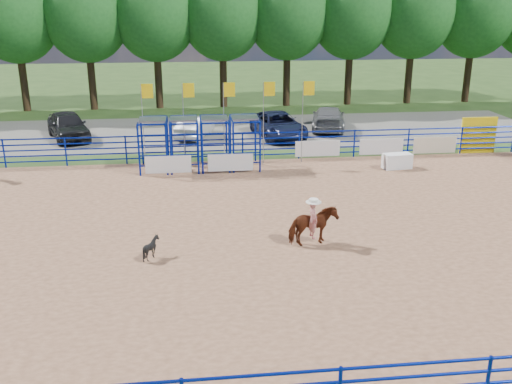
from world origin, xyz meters
The scene contains 13 objects.
ground centered at (0.00, 0.00, 0.00)m, with size 120.00×120.00×0.00m, color #365321.
arena_dirt centered at (0.00, 0.00, 0.01)m, with size 30.00×20.00×0.02m, color #9F704F.
gravel_strip centered at (0.00, 17.00, 0.01)m, with size 40.00×10.00×0.01m, color slate.
announcer_table centered at (7.55, 7.62, 0.39)m, with size 1.40×0.65×0.75m, color white.
horse_and_rider centered at (1.37, -1.11, 0.83)m, with size 1.76×1.08×2.33m.
calf centered at (-4.09, -1.57, 0.39)m, with size 0.60×0.67×0.74m, color black.
car_a centered at (-10.05, 16.12, 0.84)m, with size 1.95×4.85×1.65m, color black.
car_b centered at (-2.41, 15.66, 0.67)m, with size 1.41×4.03×1.33m, color #9CA0A5.
car_c centered at (2.68, 15.12, 0.76)m, with size 2.48×5.38×1.49m, color #161B37.
car_d centered at (6.24, 16.88, 0.75)m, with size 2.07×5.09×1.48m, color slate.
perimeter_fence centered at (0.00, 0.00, 0.75)m, with size 30.10×20.10×1.50m.
chute_assembly centered at (-1.90, 8.84, 1.26)m, with size 19.32×2.41×4.20m.
treeline centered at (0.00, 26.00, 7.53)m, with size 56.40×6.40×11.24m.
Camera 1 is at (-2.65, -18.87, 8.10)m, focal length 40.00 mm.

